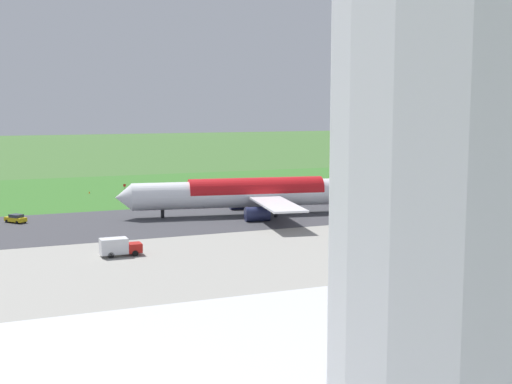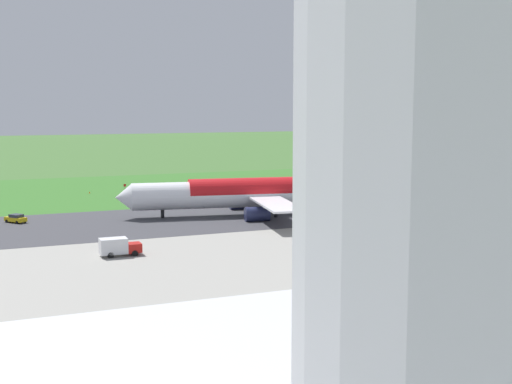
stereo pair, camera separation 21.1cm
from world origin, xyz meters
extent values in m
plane|color=#3D662D|center=(0.00, 0.00, 0.00)|extent=(800.00, 800.00, 0.00)
cube|color=#38383D|center=(0.00, 0.00, 0.03)|extent=(600.00, 32.37, 0.06)
cube|color=gray|center=(0.00, 47.20, 0.03)|extent=(440.00, 110.00, 0.05)
cube|color=#346B27|center=(0.00, -45.54, 0.02)|extent=(600.00, 80.00, 0.04)
cylinder|color=white|center=(1.80, 0.00, 4.20)|extent=(48.19, 13.14, 5.20)
cone|color=white|center=(26.94, -4.26, 4.20)|extent=(3.78, 5.37, 4.94)
cone|color=white|center=(-23.05, 4.21, 4.80)|extent=(4.19, 4.94, 4.42)
cube|color=red|center=(-19.03, 3.53, 11.30)|extent=(5.60, 1.43, 9.00)
cube|color=white|center=(-18.11, 8.95, 5.00)|extent=(5.45, 9.54, 0.36)
cube|color=white|center=(-19.94, -1.90, 5.00)|extent=(5.45, 9.54, 0.36)
cube|color=white|center=(2.65, 11.01, 3.80)|extent=(9.59, 22.69, 0.35)
cube|color=white|center=(-1.03, -10.68, 3.80)|extent=(9.59, 22.69, 0.35)
cylinder|color=#23284C|center=(4.53, 7.14, 1.32)|extent=(4.90, 3.51, 2.80)
cylinder|color=#23284C|center=(2.02, -7.65, 1.32)|extent=(4.90, 3.51, 2.80)
cylinder|color=black|center=(19.78, -3.05, 1.71)|extent=(0.70, 0.70, 3.42)
cylinder|color=black|center=(-0.49, 4.44, 1.71)|extent=(0.70, 0.70, 3.42)
cylinder|color=black|center=(-1.83, -3.44, 1.71)|extent=(0.70, 0.70, 3.42)
cylinder|color=red|center=(1.80, 0.00, 4.72)|extent=(26.90, 9.56, 5.23)
cone|color=white|center=(-21.06, 41.29, 3.98)|extent=(3.38, 4.99, 4.68)
cube|color=gold|center=(-43.14, 4.99, 1.10)|extent=(2.25, 2.25, 1.30)
cube|color=silver|center=(-43.20, 2.19, 1.55)|extent=(2.39, 3.85, 2.20)
cylinder|color=black|center=(-44.14, 5.01, 0.45)|extent=(0.32, 0.91, 0.90)
cylinder|color=black|center=(-42.14, 4.97, 0.45)|extent=(0.32, 0.91, 0.90)
cylinder|color=black|center=(-44.22, 1.61, 0.45)|extent=(0.32, 0.91, 0.90)
cylinder|color=black|center=(-42.22, 1.57, 0.45)|extent=(0.32, 0.91, 0.90)
cube|color=#B21914|center=(31.99, 27.09, 1.10)|extent=(2.21, 2.21, 1.30)
cube|color=silver|center=(34.79, 27.07, 1.55)|extent=(3.81, 2.32, 2.20)
cylinder|color=black|center=(31.98, 26.09, 0.45)|extent=(0.90, 0.31, 0.90)
cylinder|color=black|center=(32.00, 28.09, 0.45)|extent=(0.90, 0.31, 0.90)
cylinder|color=black|center=(35.38, 26.07, 0.45)|extent=(0.90, 0.31, 0.90)
cylinder|color=black|center=(35.40, 28.07, 0.45)|extent=(0.90, 0.31, 0.90)
cube|color=gold|center=(45.95, -8.01, 0.70)|extent=(3.95, 4.45, 0.75)
cube|color=#2D333D|center=(45.83, -7.85, 1.35)|extent=(2.68, 2.78, 0.55)
cylinder|color=black|center=(47.47, -8.63, 0.32)|extent=(0.56, 0.65, 0.64)
cylinder|color=black|center=(46.10, -9.65, 0.32)|extent=(0.56, 0.65, 0.64)
cylinder|color=black|center=(45.80, -6.38, 0.32)|extent=(0.56, 0.65, 0.64)
cylinder|color=black|center=(44.43, -7.40, 0.32)|extent=(0.56, 0.65, 0.64)
cylinder|color=slate|center=(18.98, -41.78, 0.90)|extent=(0.10, 0.10, 1.79)
cube|color=red|center=(18.98, -41.80, 2.09)|extent=(0.60, 0.04, 0.60)
cone|color=orange|center=(26.81, -45.75, 0.28)|extent=(0.40, 0.40, 0.55)
camera|label=1|loc=(52.55, 122.39, 21.20)|focal=48.02mm
camera|label=2|loc=(52.35, 122.47, 21.20)|focal=48.02mm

